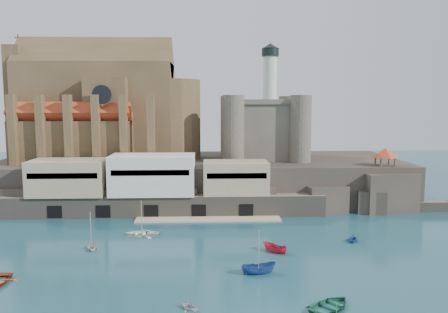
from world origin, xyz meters
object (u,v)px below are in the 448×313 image
church (105,111)px  pavilion (385,154)px  boat_2 (259,274)px  boat_1 (189,309)px  castle_keep (263,126)px

church → pavilion: size_ratio=7.34×
boat_2 → boat_1: bearing=129.7°
boat_1 → castle_keep: bearing=25.5°
castle_keep → boat_1: (-16.31, -62.68, -18.31)m
church → pavilion: church is taller
boat_1 → church: bearing=60.7°
castle_keep → boat_2: bearing=-97.6°
castle_keep → pavilion: castle_keep is taller
castle_keep → boat_2: (-6.95, -52.23, -18.31)m
pavilion → boat_1: pavilion is taller
church → castle_keep: (40.21, -0.78, -3.81)m
church → boat_2: bearing=-57.9°
pavilion → boat_2: pavilion is taller
castle_keep → boat_1: castle_keep is taller
church → boat_2: 66.37m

